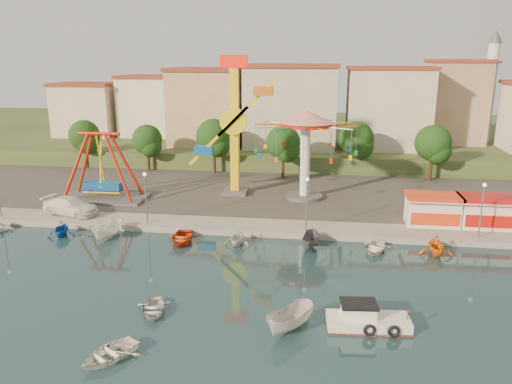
% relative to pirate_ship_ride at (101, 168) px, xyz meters
% --- Properties ---
extents(ground, '(200.00, 200.00, 0.00)m').
position_rel_pirate_ship_ride_xyz_m(ground, '(16.08, -20.75, -4.39)').
color(ground, '#132D35').
rests_on(ground, ground).
extents(quay_deck, '(200.00, 100.00, 0.60)m').
position_rel_pirate_ship_ride_xyz_m(quay_deck, '(16.08, 41.25, -4.09)').
color(quay_deck, '#9E998E').
rests_on(quay_deck, ground).
extents(asphalt_pad, '(90.00, 28.00, 0.01)m').
position_rel_pirate_ship_ride_xyz_m(asphalt_pad, '(16.08, 9.25, -3.79)').
color(asphalt_pad, '#4C4944').
rests_on(asphalt_pad, quay_deck).
extents(hill_terrace, '(200.00, 60.00, 3.00)m').
position_rel_pirate_ship_ride_xyz_m(hill_terrace, '(16.08, 46.25, -2.89)').
color(hill_terrace, '#384C26').
rests_on(hill_terrace, ground).
extents(pirate_ship_ride, '(10.00, 5.00, 8.00)m').
position_rel_pirate_ship_ride_xyz_m(pirate_ship_ride, '(0.00, 0.00, 0.00)').
color(pirate_ship_ride, '#59595E').
rests_on(pirate_ship_ride, quay_deck).
extents(kamikaze_tower, '(7.38, 3.10, 16.50)m').
position_rel_pirate_ship_ride_xyz_m(kamikaze_tower, '(15.34, 4.32, 4.06)').
color(kamikaze_tower, '#59595E').
rests_on(kamikaze_tower, quay_deck).
extents(wave_swinger, '(11.60, 11.60, 10.40)m').
position_rel_pirate_ship_ride_xyz_m(wave_swinger, '(23.45, 3.66, 3.80)').
color(wave_swinger, '#59595E').
rests_on(wave_swinger, quay_deck).
extents(booth_left, '(5.40, 3.78, 3.08)m').
position_rel_pirate_ship_ride_xyz_m(booth_left, '(36.53, -4.26, -2.23)').
color(booth_left, white).
rests_on(booth_left, quay_deck).
extents(booth_mid, '(5.40, 3.78, 3.08)m').
position_rel_pirate_ship_ride_xyz_m(booth_mid, '(41.65, -4.26, -2.23)').
color(booth_mid, white).
rests_on(booth_mid, quay_deck).
extents(lamp_post_1, '(0.14, 0.14, 5.00)m').
position_rel_pirate_ship_ride_xyz_m(lamp_post_1, '(8.08, -7.75, -1.29)').
color(lamp_post_1, '#59595E').
rests_on(lamp_post_1, quay_deck).
extents(lamp_post_2, '(0.14, 0.14, 5.00)m').
position_rel_pirate_ship_ride_xyz_m(lamp_post_2, '(24.08, -7.75, -1.29)').
color(lamp_post_2, '#59595E').
rests_on(lamp_post_2, quay_deck).
extents(lamp_post_3, '(0.14, 0.14, 5.00)m').
position_rel_pirate_ship_ride_xyz_m(lamp_post_3, '(40.08, -7.75, -1.29)').
color(lamp_post_3, '#59595E').
rests_on(lamp_post_3, quay_deck).
extents(tree_0, '(4.60, 4.60, 7.19)m').
position_rel_pirate_ship_ride_xyz_m(tree_0, '(-9.92, 16.23, 1.08)').
color(tree_0, '#382314').
rests_on(tree_0, quay_deck).
extents(tree_1, '(4.35, 4.35, 6.80)m').
position_rel_pirate_ship_ride_xyz_m(tree_1, '(0.08, 15.49, 0.81)').
color(tree_1, '#382314').
rests_on(tree_1, quay_deck).
extents(tree_2, '(5.02, 5.02, 7.85)m').
position_rel_pirate_ship_ride_xyz_m(tree_2, '(10.08, 15.06, 1.52)').
color(tree_2, '#382314').
rests_on(tree_2, quay_deck).
extents(tree_3, '(4.68, 4.68, 7.32)m').
position_rel_pirate_ship_ride_xyz_m(tree_3, '(20.08, 13.62, 1.16)').
color(tree_3, '#382314').
rests_on(tree_3, quay_deck).
extents(tree_4, '(4.86, 4.86, 7.60)m').
position_rel_pirate_ship_ride_xyz_m(tree_4, '(30.08, 16.61, 1.35)').
color(tree_4, '#382314').
rests_on(tree_4, quay_deck).
extents(tree_5, '(4.83, 4.83, 7.54)m').
position_rel_pirate_ship_ride_xyz_m(tree_5, '(40.08, 14.79, 1.31)').
color(tree_5, '#382314').
rests_on(tree_5, quay_deck).
extents(building_0, '(9.26, 9.53, 11.87)m').
position_rel_pirate_ship_ride_xyz_m(building_0, '(-17.29, 25.32, 4.54)').
color(building_0, beige).
rests_on(building_0, hill_terrace).
extents(building_1, '(12.33, 9.01, 8.63)m').
position_rel_pirate_ship_ride_xyz_m(building_1, '(-5.24, 30.64, 2.92)').
color(building_1, silver).
rests_on(building_1, hill_terrace).
extents(building_2, '(11.95, 9.28, 11.23)m').
position_rel_pirate_ship_ride_xyz_m(building_2, '(7.90, 31.21, 4.22)').
color(building_2, tan).
rests_on(building_2, hill_terrace).
extents(building_3, '(12.59, 10.50, 9.20)m').
position_rel_pirate_ship_ride_xyz_m(building_3, '(21.69, 28.06, 3.20)').
color(building_3, beige).
rests_on(building_3, hill_terrace).
extents(building_4, '(10.75, 9.23, 9.24)m').
position_rel_pirate_ship_ride_xyz_m(building_4, '(35.15, 31.46, 3.22)').
color(building_4, beige).
rests_on(building_4, hill_terrace).
extents(building_5, '(12.77, 10.96, 11.21)m').
position_rel_pirate_ship_ride_xyz_m(building_5, '(48.45, 29.59, 4.21)').
color(building_5, tan).
rests_on(building_5, hill_terrace).
extents(minaret, '(2.80, 2.80, 18.00)m').
position_rel_pirate_ship_ride_xyz_m(minaret, '(52.08, 33.25, 8.15)').
color(minaret, silver).
rests_on(minaret, hill_terrace).
extents(cabin_motorboat, '(5.43, 2.45, 1.86)m').
position_rel_pirate_ship_ride_xyz_m(cabin_motorboat, '(28.55, -24.33, -3.90)').
color(cabin_motorboat, white).
rests_on(cabin_motorboat, ground).
extents(rowboat_a, '(3.10, 3.74, 0.67)m').
position_rel_pirate_ship_ride_xyz_m(rowboat_a, '(14.31, -24.26, -4.06)').
color(rowboat_a, silver).
rests_on(rowboat_a, ground).
extents(rowboat_b, '(4.17, 4.51, 0.76)m').
position_rel_pirate_ship_ride_xyz_m(rowboat_b, '(13.56, -29.80, -4.01)').
color(rowboat_b, white).
rests_on(rowboat_b, ground).
extents(skiff, '(3.75, 4.36, 1.63)m').
position_rel_pirate_ship_ride_xyz_m(skiff, '(23.75, -25.37, -3.58)').
color(skiff, silver).
rests_on(skiff, ground).
extents(van, '(6.67, 3.93, 1.81)m').
position_rel_pirate_ship_ride_xyz_m(van, '(-0.99, -5.96, -2.89)').
color(van, white).
rests_on(van, quay_deck).
extents(moored_boat_1, '(3.18, 3.48, 1.57)m').
position_rel_pirate_ship_ride_xyz_m(moored_boat_1, '(0.51, -10.95, -3.61)').
color(moored_boat_1, '#144CB4').
rests_on(moored_boat_1, ground).
extents(moored_boat_2, '(2.44, 4.36, 1.59)m').
position_rel_pirate_ship_ride_xyz_m(moored_boat_2, '(5.27, -10.95, -3.60)').
color(moored_boat_2, white).
rests_on(moored_boat_2, ground).
extents(moored_boat_3, '(3.44, 4.43, 0.84)m').
position_rel_pirate_ship_ride_xyz_m(moored_boat_3, '(12.55, -10.95, -3.97)').
color(moored_boat_3, red).
rests_on(moored_boat_3, ground).
extents(moored_boat_4, '(2.77, 3.11, 1.49)m').
position_rel_pirate_ship_ride_xyz_m(moored_boat_4, '(17.86, -10.95, -3.65)').
color(moored_boat_4, silver).
rests_on(moored_boat_4, ground).
extents(moored_boat_5, '(1.76, 3.82, 1.43)m').
position_rel_pirate_ship_ride_xyz_m(moored_boat_5, '(24.64, -10.95, -3.68)').
color(moored_boat_5, '#535358').
rests_on(moored_boat_5, ground).
extents(moored_boat_6, '(3.47, 4.12, 0.73)m').
position_rel_pirate_ship_ride_xyz_m(moored_boat_6, '(30.41, -10.95, -4.03)').
color(moored_boat_6, white).
rests_on(moored_boat_6, ground).
extents(moored_boat_7, '(2.95, 3.39, 1.74)m').
position_rel_pirate_ship_ride_xyz_m(moored_boat_7, '(35.64, -10.95, -3.52)').
color(moored_boat_7, orange).
rests_on(moored_boat_7, ground).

